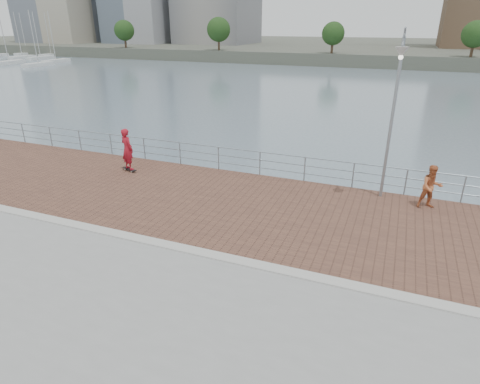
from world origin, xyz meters
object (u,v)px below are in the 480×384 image
at_px(guardrail, 282,163).
at_px(street_lamp, 396,89).
at_px(bystander, 431,187).
at_px(skateboarder, 127,149).

bearing_deg(guardrail, street_lamp, -12.43).
height_order(guardrail, street_lamp, street_lamp).
bearing_deg(bystander, skateboarder, 165.18).
bearing_deg(guardrail, skateboarder, -165.56).
distance_m(guardrail, bystander, 6.06).
distance_m(guardrail, skateboarder, 7.09).
bearing_deg(bystander, street_lamp, 161.24).
distance_m(street_lamp, skateboarder, 11.61).
xyz_separation_m(skateboarder, bystander, (12.84, 0.82, -0.22)).
xyz_separation_m(street_lamp, skateboarder, (-11.13, -0.83, -3.21)).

